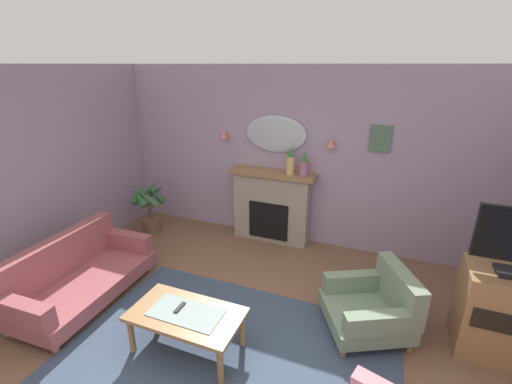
% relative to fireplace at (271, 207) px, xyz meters
% --- Properties ---
extents(wall_back, '(6.99, 0.10, 2.71)m').
position_rel_fireplace_xyz_m(wall_back, '(0.43, 0.22, 0.78)').
color(wall_back, '#9E8CA8').
rests_on(wall_back, ground).
extents(patterned_rug, '(3.20, 2.40, 0.01)m').
position_rel_fireplace_xyz_m(patterned_rug, '(0.43, -2.58, -0.56)').
color(patterned_rug, '#38475B').
rests_on(patterned_rug, ground).
extents(fireplace, '(1.36, 0.36, 1.16)m').
position_rel_fireplace_xyz_m(fireplace, '(0.00, 0.00, 0.00)').
color(fireplace, gray).
rests_on(fireplace, ground).
extents(mantel_vase_left, '(0.12, 0.12, 0.43)m').
position_rel_fireplace_xyz_m(mantel_vase_left, '(0.30, -0.03, 0.79)').
color(mantel_vase_left, tan).
rests_on(mantel_vase_left, fireplace).
extents(mantel_vase_centre, '(0.13, 0.13, 0.37)m').
position_rel_fireplace_xyz_m(mantel_vase_centre, '(0.50, -0.03, 0.75)').
color(mantel_vase_centre, '#9E6084').
rests_on(mantel_vase_centre, fireplace).
extents(wall_mirror, '(0.96, 0.06, 0.56)m').
position_rel_fireplace_xyz_m(wall_mirror, '(0.00, 0.14, 1.14)').
color(wall_mirror, '#B2BCC6').
extents(wall_sconce_left, '(0.14, 0.14, 0.14)m').
position_rel_fireplace_xyz_m(wall_sconce_left, '(-0.85, 0.09, 1.09)').
color(wall_sconce_left, '#D17066').
extents(wall_sconce_right, '(0.14, 0.14, 0.14)m').
position_rel_fireplace_xyz_m(wall_sconce_right, '(0.85, 0.09, 1.09)').
color(wall_sconce_right, '#D17066').
extents(framed_picture, '(0.28, 0.03, 0.36)m').
position_rel_fireplace_xyz_m(framed_picture, '(1.50, 0.15, 1.18)').
color(framed_picture, '#4C6B56').
extents(coffee_table, '(1.10, 0.60, 0.45)m').
position_rel_fireplace_xyz_m(coffee_table, '(0.02, -2.52, -0.19)').
color(coffee_table, olive).
rests_on(coffee_table, ground).
extents(tv_remote, '(0.04, 0.16, 0.02)m').
position_rel_fireplace_xyz_m(tv_remote, '(-0.07, -2.49, -0.12)').
color(tv_remote, black).
rests_on(tv_remote, coffee_table).
extents(floral_couch, '(0.93, 1.75, 0.76)m').
position_rel_fireplace_xyz_m(floral_couch, '(-1.68, -2.30, -0.25)').
color(floral_couch, '#934C51').
rests_on(floral_couch, ground).
extents(armchair_in_corner, '(1.10, 1.09, 0.71)m').
position_rel_fireplace_xyz_m(armchair_in_corner, '(1.71, -1.53, -0.27)').
color(armchair_in_corner, gray).
rests_on(armchair_in_corner, ground).
extents(tv_cabinet, '(0.80, 0.57, 0.90)m').
position_rel_fireplace_xyz_m(tv_cabinet, '(2.88, -1.40, -0.12)').
color(tv_cabinet, olive).
rests_on(tv_cabinet, ground).
extents(potted_plant_corner_palm, '(0.57, 0.59, 0.92)m').
position_rel_fireplace_xyz_m(potted_plant_corner_palm, '(-1.97, -0.53, -0.10)').
color(potted_plant_corner_palm, brown).
rests_on(potted_plant_corner_palm, ground).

